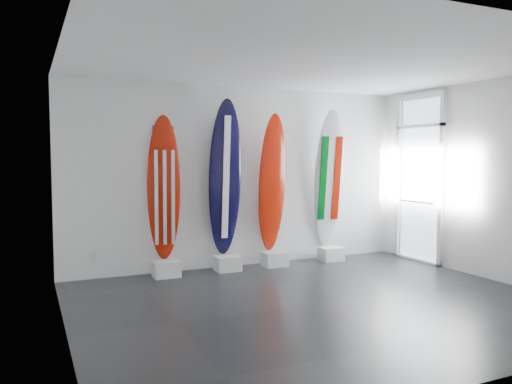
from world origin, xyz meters
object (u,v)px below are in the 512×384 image
surfboard_usa (164,188)px  surfboard_italy (329,179)px  surfboard_swiss (272,183)px  surfboard_navy (225,178)px

surfboard_usa → surfboard_italy: (2.97, 0.00, 0.09)m
surfboard_usa → surfboard_italy: surfboard_italy is taller
surfboard_usa → surfboard_swiss: (1.86, 0.00, 0.04)m
surfboard_navy → surfboard_italy: size_ratio=1.04×
surfboard_swiss → surfboard_italy: (1.12, 0.00, 0.05)m
surfboard_usa → surfboard_navy: size_ratio=0.89×
surfboard_swiss → surfboard_usa: bearing=174.3°
surfboard_usa → surfboard_italy: 2.98m
surfboard_navy → surfboard_italy: 1.97m
surfboard_navy → surfboard_swiss: 0.85m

